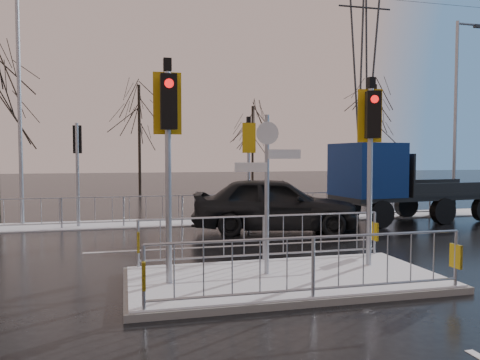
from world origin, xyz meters
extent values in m
plane|color=black|center=(0.00, 0.00, 0.00)|extent=(120.00, 120.00, 0.00)
cube|color=silver|center=(0.00, 8.60, 0.02)|extent=(30.00, 2.00, 0.04)
cube|color=silver|center=(0.00, 3.80, 0.00)|extent=(8.00, 0.15, 0.01)
cube|color=slate|center=(0.00, 0.00, 0.06)|extent=(6.00, 3.00, 0.12)
cube|color=silver|center=(0.00, 0.00, 0.14)|extent=(5.85, 2.85, 0.03)
cube|color=gold|center=(-2.70, -1.38, 0.67)|extent=(0.05, 0.28, 0.42)
cube|color=gold|center=(2.70, -1.38, 0.67)|extent=(0.05, 0.28, 0.42)
cube|color=gold|center=(-2.70, 1.38, 0.67)|extent=(0.05, 0.28, 0.42)
cube|color=gold|center=(2.70, 1.38, 0.67)|extent=(0.05, 0.28, 0.42)
cylinder|color=#90959D|center=(-2.20, 0.00, 2.02)|extent=(0.11, 0.11, 3.80)
cube|color=black|center=(-2.20, -0.18, 3.37)|extent=(0.28, 0.22, 0.95)
cylinder|color=red|center=(-2.20, -0.29, 3.67)|extent=(0.16, 0.04, 0.16)
cube|color=gold|center=(-2.20, 0.07, 3.37)|extent=(0.50, 0.03, 1.10)
cube|color=black|center=(-2.20, 0.00, 4.04)|extent=(0.14, 0.14, 0.22)
cylinder|color=#90959D|center=(2.00, 0.40, 1.97)|extent=(0.11, 0.11, 3.70)
cube|color=black|center=(1.95, 0.23, 3.27)|extent=(0.33, 0.28, 0.95)
cylinder|color=red|center=(1.93, 0.12, 3.57)|extent=(0.16, 0.08, 0.16)
cube|color=gold|center=(2.02, 0.47, 3.27)|extent=(0.49, 0.16, 1.10)
cube|color=black|center=(2.00, 0.40, 3.94)|extent=(0.14, 0.14, 0.22)
cylinder|color=#90959D|center=(-0.30, 0.20, 1.67)|extent=(0.09, 0.09, 3.10)
cube|color=silver|center=(0.05, 0.20, 2.47)|extent=(0.70, 0.14, 0.18)
cube|color=silver|center=(-0.62, 0.20, 2.22)|extent=(0.62, 0.15, 0.18)
cylinder|color=silver|center=(-0.30, 0.17, 2.87)|extent=(0.44, 0.03, 0.44)
cylinder|color=#90959D|center=(-4.50, 8.30, 1.79)|extent=(0.11, 0.11, 3.50)
cube|color=black|center=(-4.50, 8.48, 2.99)|extent=(0.28, 0.22, 0.95)
cylinder|color=red|center=(-4.50, 8.59, 3.29)|extent=(0.16, 0.04, 0.16)
cylinder|color=#90959D|center=(1.50, 8.30, 1.84)|extent=(0.11, 0.11, 3.60)
cube|color=black|center=(1.50, 8.48, 3.09)|extent=(0.28, 0.22, 0.95)
cylinder|color=red|center=(1.50, 8.59, 3.39)|extent=(0.16, 0.04, 0.16)
cube|color=gold|center=(1.50, 8.23, 3.09)|extent=(0.50, 0.03, 1.10)
cube|color=black|center=(1.50, 8.30, 3.76)|extent=(0.14, 0.14, 0.22)
cylinder|color=#90959D|center=(6.50, 8.30, 1.79)|extent=(0.11, 0.11, 3.50)
cube|color=black|center=(6.45, 8.47, 2.99)|extent=(0.33, 0.28, 0.95)
cylinder|color=red|center=(6.43, 8.58, 3.29)|extent=(0.16, 0.08, 0.16)
cube|color=black|center=(6.50, 8.30, 3.66)|extent=(0.14, 0.14, 0.22)
imported|color=black|center=(1.70, 5.77, 0.89)|extent=(5.59, 3.29, 1.78)
cylinder|color=black|center=(5.42, 5.71, 0.47)|extent=(0.96, 0.36, 0.94)
cylinder|color=black|center=(5.25, 7.67, 0.47)|extent=(0.96, 0.36, 0.94)
cylinder|color=black|center=(8.04, 5.95, 0.47)|extent=(0.96, 0.36, 0.94)
cylinder|color=black|center=(7.86, 7.91, 0.47)|extent=(0.96, 0.36, 0.94)
cylinder|color=black|center=(9.73, 8.08, 0.47)|extent=(0.96, 0.36, 0.94)
cube|color=black|center=(7.58, 6.89, 0.92)|extent=(6.37, 2.71, 0.15)
cube|color=navy|center=(5.43, 6.70, 1.93)|extent=(2.07, 2.41, 1.88)
cube|color=black|center=(6.33, 6.78, 2.31)|extent=(0.21, 1.87, 1.03)
cube|color=#2D3033|center=(4.87, 6.65, 0.89)|extent=(0.31, 2.16, 0.33)
cube|color=black|center=(8.61, 6.99, 1.05)|extent=(4.32, 2.62, 0.11)
cube|color=black|center=(6.60, 6.81, 1.80)|extent=(0.28, 2.25, 1.41)
cylinder|color=black|center=(-2.00, 22.00, 3.45)|extent=(0.19, 0.19, 6.90)
cylinder|color=black|center=(6.00, 24.00, 2.99)|extent=(0.16, 0.16, 5.98)
cylinder|color=black|center=(14.00, 21.00, 3.68)|extent=(0.20, 0.20, 7.36)
cylinder|color=#90959D|center=(10.50, 8.50, 4.00)|extent=(0.14, 0.14, 8.00)
cylinder|color=#90959D|center=(11.00, 8.50, 7.90)|extent=(1.00, 0.10, 0.10)
cube|color=#2D3033|center=(11.50, 8.50, 7.85)|extent=(0.35, 0.18, 0.12)
cylinder|color=#90959D|center=(-6.50, 9.50, 4.10)|extent=(0.14, 0.14, 8.20)
cylinder|color=#2D3033|center=(18.60, 30.60, 10.00)|extent=(1.18, 1.18, 19.97)
cylinder|color=#2D3033|center=(17.40, 30.60, 10.00)|extent=(1.18, 1.18, 19.97)
cylinder|color=#2D3033|center=(18.60, 29.40, 10.00)|extent=(1.18, 1.18, 19.97)
cylinder|color=#2D3033|center=(17.40, 29.40, 10.00)|extent=(1.18, 1.18, 19.97)
cylinder|color=#2D3033|center=(18.00, 30.00, 15.60)|extent=(5.00, 0.16, 0.16)
camera|label=1|loc=(-2.96, -8.37, 2.44)|focal=35.00mm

